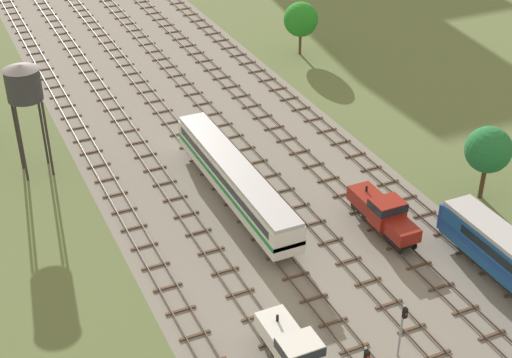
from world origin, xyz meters
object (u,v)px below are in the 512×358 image
at_px(shunter_loco_left_near, 296,353).
at_px(shunter_loco_centre_right_mid, 384,212).
at_px(passenger_coach_centre_left_midfar, 235,178).
at_px(water_tower, 23,84).
at_px(signal_post_near, 402,325).

bearing_deg(shunter_loco_left_near, shunter_loco_centre_right_mid, 39.04).
relative_size(shunter_loco_left_near, shunter_loco_centre_right_mid, 1.00).
distance_m(passenger_coach_centre_left_midfar, water_tower, 21.52).
xyz_separation_m(passenger_coach_centre_left_midfar, signal_post_near, (2.45, -23.07, 0.34)).
distance_m(shunter_loco_left_near, shunter_loco_centre_right_mid, 18.89).
relative_size(shunter_loco_centre_right_mid, water_tower, 0.74).
height_order(shunter_loco_left_near, signal_post_near, signal_post_near).
bearing_deg(water_tower, shunter_loco_left_near, -73.14).
bearing_deg(signal_post_near, water_tower, 116.21).
height_order(shunter_loco_centre_right_mid, water_tower, water_tower).
relative_size(shunter_loco_left_near, water_tower, 0.74).
height_order(shunter_loco_centre_right_mid, passenger_coach_centre_left_midfar, passenger_coach_centre_left_midfar).
xyz_separation_m(passenger_coach_centre_left_midfar, water_tower, (-15.48, 13.34, 6.75)).
height_order(shunter_loco_left_near, water_tower, water_tower).
height_order(water_tower, signal_post_near, water_tower).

